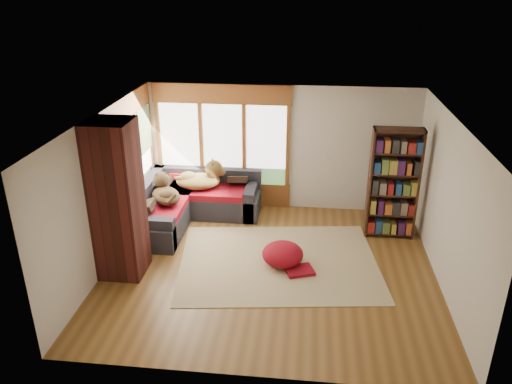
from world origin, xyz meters
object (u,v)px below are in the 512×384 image
(area_rug, at_px, (279,262))
(dog_tan, at_px, (202,178))
(dog_brindle, at_px, (165,192))
(pouf, at_px, (283,253))
(brick_chimney, at_px, (117,201))
(bookshelf, at_px, (393,184))
(sectional_sofa, at_px, (181,204))

(area_rug, distance_m, dog_tan, 2.55)
(dog_tan, bearing_deg, dog_brindle, -139.81)
(pouf, xyz_separation_m, dog_brindle, (-2.34, 1.11, 0.56))
(pouf, bearing_deg, brick_chimney, -168.88)
(bookshelf, distance_m, pouf, 2.46)
(pouf, relative_size, dog_tan, 0.70)
(sectional_sofa, height_order, bookshelf, bookshelf)
(area_rug, relative_size, dog_tan, 3.34)
(bookshelf, xyz_separation_m, dog_brindle, (-4.27, -0.16, -0.29))
(area_rug, bearing_deg, pouf, -34.03)
(brick_chimney, relative_size, bookshelf, 1.24)
(area_rug, distance_m, bookshelf, 2.57)
(brick_chimney, xyz_separation_m, pouf, (2.61, 0.51, -1.10))
(area_rug, bearing_deg, bookshelf, 31.27)
(dog_tan, bearing_deg, pouf, -55.03)
(area_rug, height_order, pouf, pouf)
(pouf, height_order, dog_brindle, dog_brindle)
(brick_chimney, relative_size, dog_brindle, 2.82)
(brick_chimney, height_order, dog_tan, brick_chimney)
(brick_chimney, distance_m, sectional_sofa, 2.32)
(brick_chimney, bearing_deg, dog_brindle, 80.51)
(brick_chimney, height_order, area_rug, brick_chimney)
(bookshelf, relative_size, pouf, 2.97)
(bookshelf, bearing_deg, dog_brindle, -177.91)
(brick_chimney, xyz_separation_m, sectional_sofa, (0.45, 2.05, -1.00))
(bookshelf, xyz_separation_m, pouf, (-1.93, -1.27, -0.85))
(dog_brindle, bearing_deg, dog_tan, -70.77)
(dog_tan, bearing_deg, sectional_sofa, -157.02)
(bookshelf, bearing_deg, brick_chimney, -158.61)
(area_rug, xyz_separation_m, pouf, (0.07, -0.05, 0.20))
(area_rug, bearing_deg, dog_tan, 134.00)
(brick_chimney, height_order, pouf, brick_chimney)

